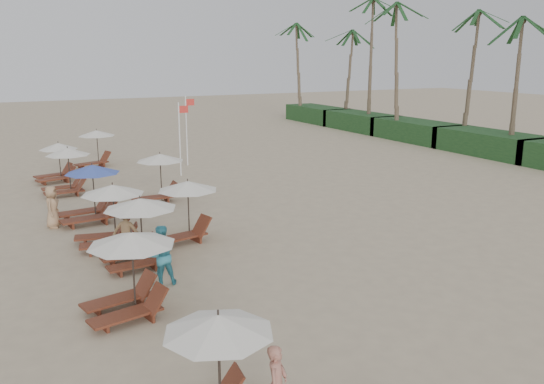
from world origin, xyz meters
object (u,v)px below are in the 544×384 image
beachgoer_near (277,384)px  beachgoer_mid_a (161,255)px  beachgoer_far_b (52,207)px  lounger_station_1 (125,273)px  lounger_station_2 (136,230)px  lounger_station_0 (208,379)px  inland_station_2 (94,145)px  inland_station_0 (184,206)px  lounger_station_4 (87,196)px  inland_station_1 (157,173)px  lounger_station_3 (108,216)px  flag_pole_near (180,135)px  beachgoer_mid_b (127,231)px  lounger_station_6 (55,163)px  lounger_station_5 (65,172)px

beachgoer_near → beachgoer_mid_a: bearing=45.8°
beachgoer_near → beachgoer_far_b: bearing=53.9°
lounger_station_1 → beachgoer_far_b: size_ratio=1.53×
lounger_station_2 → beachgoer_far_b: lounger_station_2 is taller
beachgoer_near → lounger_station_0: bearing=126.2°
lounger_station_0 → inland_station_2: 27.42m
beachgoer_mid_a → inland_station_0: bearing=-116.5°
lounger_station_4 → inland_station_1: 4.01m
lounger_station_2 → lounger_station_0: bearing=-96.3°
lounger_station_3 → flag_pole_near: 12.46m
lounger_station_3 → beachgoer_mid_a: bearing=-81.4°
lounger_station_2 → inland_station_0: bearing=37.4°
lounger_station_0 → lounger_station_1: size_ratio=0.92×
lounger_station_3 → beachgoer_far_b: size_ratio=1.53×
lounger_station_0 → flag_pole_near: size_ratio=0.57×
inland_station_0 → beachgoer_near: 11.16m
lounger_station_4 → lounger_station_2: bearing=-85.3°
beachgoer_mid_b → inland_station_1: bearing=-77.3°
lounger_station_4 → lounger_station_3: bearing=-88.6°
lounger_station_4 → inland_station_0: (2.70, -4.34, 0.26)m
lounger_station_3 → flag_pole_near: flag_pole_near is taller
lounger_station_6 → inland_station_1: (3.70, -6.86, 0.34)m
lounger_station_6 → beachgoer_mid_a: 16.74m
beachgoer_near → beachgoer_far_b: (-2.16, 15.05, 0.07)m
lounger_station_1 → lounger_station_6: 18.27m
beachgoer_near → beachgoer_mid_b: bearing=47.2°
lounger_station_6 → inland_station_0: (2.89, -13.12, 0.32)m
inland_station_0 → flag_pole_near: size_ratio=0.67×
beachgoer_near → flag_pole_near: flag_pole_near is taller
inland_station_1 → flag_pole_near: 5.94m
lounger_station_1 → lounger_station_5: bearing=88.0°
lounger_station_1 → inland_station_2: size_ratio=0.93×
lounger_station_1 → beachgoer_near: bearing=-76.4°
lounger_station_1 → flag_pole_near: bearing=66.9°
beachgoer_mid_b → flag_pole_near: 13.30m
lounger_station_2 → lounger_station_4: (-0.50, 6.03, -0.15)m
lounger_station_1 → inland_station_0: bearing=56.9°
lounger_station_0 → inland_station_0: (3.21, 10.76, 0.21)m
lounger_station_2 → inland_station_2: lounger_station_2 is taller
lounger_station_6 → beachgoer_near: bearing=-87.8°
beachgoer_mid_b → beachgoer_far_b: beachgoer_mid_b is taller
inland_station_0 → beachgoer_near: (-1.95, -10.97, -0.56)m
lounger_station_6 → beachgoer_far_b: lounger_station_6 is taller
lounger_station_2 → lounger_station_5: bearing=93.2°
lounger_station_5 → lounger_station_6: (-0.05, 3.36, -0.13)m
lounger_station_3 → lounger_station_5: 9.07m
inland_station_1 → inland_station_2: bearing=95.5°
lounger_station_0 → lounger_station_5: 20.52m
inland_station_0 → beachgoer_near: size_ratio=1.79×
lounger_station_4 → inland_station_2: 12.42m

